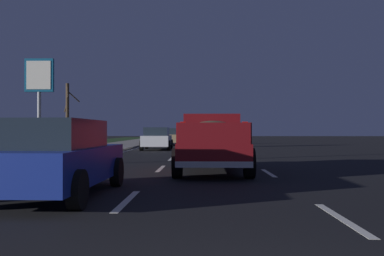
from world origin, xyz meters
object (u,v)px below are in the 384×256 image
(sedan_tan, at_px, (168,137))
(sedan_blue, at_px, (55,157))
(sedan_white, at_px, (157,138))
(bare_tree_far, at_px, (68,113))
(pickup_truck, at_px, (212,141))
(gas_price_sign, at_px, (39,82))

(sedan_tan, height_order, sedan_blue, same)
(sedan_white, height_order, bare_tree_far, bare_tree_far)
(sedan_tan, bearing_deg, bare_tree_far, 110.58)
(pickup_truck, height_order, gas_price_sign, gas_price_sign)
(pickup_truck, distance_m, gas_price_sign, 18.04)
(bare_tree_far, bearing_deg, gas_price_sign, -176.21)
(sedan_tan, relative_size, gas_price_sign, 0.73)
(sedan_blue, height_order, gas_price_sign, gas_price_sign)
(pickup_truck, relative_size, sedan_blue, 1.23)
(pickup_truck, relative_size, sedan_tan, 1.23)
(pickup_truck, distance_m, sedan_tan, 24.53)
(sedan_tan, distance_m, gas_price_sign, 13.50)
(pickup_truck, distance_m, sedan_white, 15.69)
(sedan_white, xyz_separation_m, bare_tree_far, (5.91, 8.13, 1.99))
(sedan_blue, height_order, bare_tree_far, bare_tree_far)
(pickup_truck, xyz_separation_m, gas_price_sign, (13.84, 11.03, 3.54))
(sedan_tan, distance_m, bare_tree_far, 8.94)
(pickup_truck, distance_m, sedan_blue, 6.09)
(sedan_blue, distance_m, bare_tree_far, 27.68)
(sedan_tan, xyz_separation_m, gas_price_sign, (-10.46, 7.67, 3.73))
(gas_price_sign, bearing_deg, pickup_truck, -141.46)
(bare_tree_far, bearing_deg, pickup_truck, -151.53)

